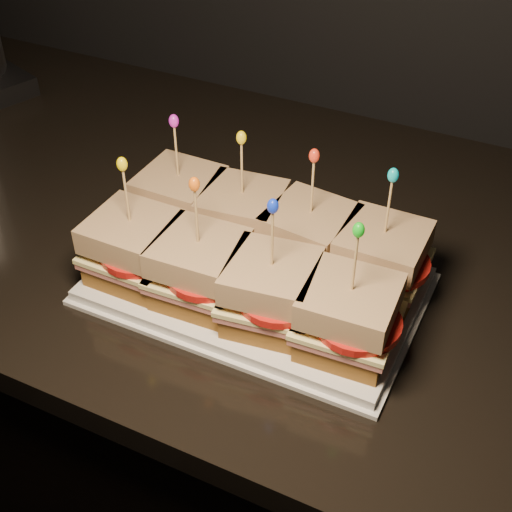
% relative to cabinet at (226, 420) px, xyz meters
% --- Properties ---
extents(cabinet, '(2.43, 0.69, 0.85)m').
position_rel_cabinet_xyz_m(cabinet, '(0.00, 0.00, 0.00)').
color(cabinet, black).
rests_on(cabinet, ground).
extents(granite_slab, '(2.47, 0.73, 0.04)m').
position_rel_cabinet_xyz_m(granite_slab, '(0.00, -0.00, 0.44)').
color(granite_slab, black).
rests_on(granite_slab, cabinet).
extents(platter, '(0.38, 0.23, 0.02)m').
position_rel_cabinet_xyz_m(platter, '(0.12, -0.13, 0.47)').
color(platter, white).
rests_on(platter, granite_slab).
extents(platter_rim, '(0.39, 0.25, 0.01)m').
position_rel_cabinet_xyz_m(platter_rim, '(0.12, -0.13, 0.47)').
color(platter_rim, white).
rests_on(platter_rim, granite_slab).
extents(sandwich_0_bread_bot, '(0.09, 0.09, 0.03)m').
position_rel_cabinet_xyz_m(sandwich_0_bread_bot, '(-0.01, -0.07, 0.49)').
color(sandwich_0_bread_bot, '#5D3614').
rests_on(sandwich_0_bread_bot, platter).
extents(sandwich_0_ham, '(0.10, 0.10, 0.01)m').
position_rel_cabinet_xyz_m(sandwich_0_ham, '(-0.01, -0.07, 0.51)').
color(sandwich_0_ham, '#C85A56').
rests_on(sandwich_0_ham, sandwich_0_bread_bot).
extents(sandwich_0_cheese, '(0.10, 0.10, 0.01)m').
position_rel_cabinet_xyz_m(sandwich_0_cheese, '(-0.01, -0.07, 0.52)').
color(sandwich_0_cheese, '#FFF59A').
rests_on(sandwich_0_cheese, sandwich_0_ham).
extents(sandwich_0_tomato, '(0.09, 0.09, 0.01)m').
position_rel_cabinet_xyz_m(sandwich_0_tomato, '(-0.00, -0.08, 0.53)').
color(sandwich_0_tomato, red).
rests_on(sandwich_0_tomato, sandwich_0_cheese).
extents(sandwich_0_bread_top, '(0.10, 0.10, 0.03)m').
position_rel_cabinet_xyz_m(sandwich_0_bread_top, '(-0.01, -0.07, 0.55)').
color(sandwich_0_bread_top, '#69310D').
rests_on(sandwich_0_bread_top, sandwich_0_tomato).
extents(sandwich_0_pick, '(0.00, 0.00, 0.09)m').
position_rel_cabinet_xyz_m(sandwich_0_pick, '(-0.01, -0.07, 0.59)').
color(sandwich_0_pick, tan).
rests_on(sandwich_0_pick, sandwich_0_bread_top).
extents(sandwich_0_frill, '(0.01, 0.01, 0.02)m').
position_rel_cabinet_xyz_m(sandwich_0_frill, '(-0.01, -0.07, 0.64)').
color(sandwich_0_frill, '#C320BC').
rests_on(sandwich_0_frill, sandwich_0_pick).
extents(sandwich_1_bread_bot, '(0.10, 0.10, 0.03)m').
position_rel_cabinet_xyz_m(sandwich_1_bread_bot, '(0.08, -0.07, 0.49)').
color(sandwich_1_bread_bot, '#5D3614').
rests_on(sandwich_1_bread_bot, platter).
extents(sandwich_1_ham, '(0.11, 0.11, 0.01)m').
position_rel_cabinet_xyz_m(sandwich_1_ham, '(0.08, -0.07, 0.51)').
color(sandwich_1_ham, '#C85A56').
rests_on(sandwich_1_ham, sandwich_1_bread_bot).
extents(sandwich_1_cheese, '(0.11, 0.11, 0.01)m').
position_rel_cabinet_xyz_m(sandwich_1_cheese, '(0.08, -0.07, 0.52)').
color(sandwich_1_cheese, '#FFF59A').
rests_on(sandwich_1_cheese, sandwich_1_ham).
extents(sandwich_1_tomato, '(0.09, 0.09, 0.01)m').
position_rel_cabinet_xyz_m(sandwich_1_tomato, '(0.09, -0.08, 0.53)').
color(sandwich_1_tomato, red).
rests_on(sandwich_1_tomato, sandwich_1_cheese).
extents(sandwich_1_bread_top, '(0.10, 0.10, 0.03)m').
position_rel_cabinet_xyz_m(sandwich_1_bread_top, '(0.08, -0.07, 0.55)').
color(sandwich_1_bread_top, '#69310D').
rests_on(sandwich_1_bread_top, sandwich_1_tomato).
extents(sandwich_1_pick, '(0.00, 0.00, 0.09)m').
position_rel_cabinet_xyz_m(sandwich_1_pick, '(0.08, -0.07, 0.59)').
color(sandwich_1_pick, tan).
rests_on(sandwich_1_pick, sandwich_1_bread_top).
extents(sandwich_1_frill, '(0.01, 0.01, 0.02)m').
position_rel_cabinet_xyz_m(sandwich_1_frill, '(0.08, -0.07, 0.64)').
color(sandwich_1_frill, yellow).
rests_on(sandwich_1_frill, sandwich_1_pick).
extents(sandwich_2_bread_bot, '(0.10, 0.10, 0.03)m').
position_rel_cabinet_xyz_m(sandwich_2_bread_bot, '(0.17, -0.07, 0.49)').
color(sandwich_2_bread_bot, '#5D3614').
rests_on(sandwich_2_bread_bot, platter).
extents(sandwich_2_ham, '(0.11, 0.11, 0.01)m').
position_rel_cabinet_xyz_m(sandwich_2_ham, '(0.17, -0.07, 0.51)').
color(sandwich_2_ham, '#C85A56').
rests_on(sandwich_2_ham, sandwich_2_bread_bot).
extents(sandwich_2_cheese, '(0.11, 0.11, 0.01)m').
position_rel_cabinet_xyz_m(sandwich_2_cheese, '(0.17, -0.07, 0.52)').
color(sandwich_2_cheese, '#FFF59A').
rests_on(sandwich_2_cheese, sandwich_2_ham).
extents(sandwich_2_tomato, '(0.09, 0.09, 0.01)m').
position_rel_cabinet_xyz_m(sandwich_2_tomato, '(0.18, -0.08, 0.53)').
color(sandwich_2_tomato, red).
rests_on(sandwich_2_tomato, sandwich_2_cheese).
extents(sandwich_2_bread_top, '(0.10, 0.10, 0.03)m').
position_rel_cabinet_xyz_m(sandwich_2_bread_top, '(0.17, -0.07, 0.55)').
color(sandwich_2_bread_top, '#69310D').
rests_on(sandwich_2_bread_top, sandwich_2_tomato).
extents(sandwich_2_pick, '(0.00, 0.00, 0.09)m').
position_rel_cabinet_xyz_m(sandwich_2_pick, '(0.17, -0.07, 0.59)').
color(sandwich_2_pick, tan).
rests_on(sandwich_2_pick, sandwich_2_bread_top).
extents(sandwich_2_frill, '(0.01, 0.01, 0.02)m').
position_rel_cabinet_xyz_m(sandwich_2_frill, '(0.17, -0.07, 0.64)').
color(sandwich_2_frill, red).
rests_on(sandwich_2_frill, sandwich_2_pick).
extents(sandwich_3_bread_bot, '(0.09, 0.09, 0.03)m').
position_rel_cabinet_xyz_m(sandwich_3_bread_bot, '(0.26, -0.07, 0.49)').
color(sandwich_3_bread_bot, '#5D3614').
rests_on(sandwich_3_bread_bot, platter).
extents(sandwich_3_ham, '(0.10, 0.10, 0.01)m').
position_rel_cabinet_xyz_m(sandwich_3_ham, '(0.26, -0.07, 0.51)').
color(sandwich_3_ham, '#C85A56').
rests_on(sandwich_3_ham, sandwich_3_bread_bot).
extents(sandwich_3_cheese, '(0.10, 0.10, 0.01)m').
position_rel_cabinet_xyz_m(sandwich_3_cheese, '(0.26, -0.07, 0.52)').
color(sandwich_3_cheese, '#FFF59A').
rests_on(sandwich_3_cheese, sandwich_3_ham).
extents(sandwich_3_tomato, '(0.09, 0.09, 0.01)m').
position_rel_cabinet_xyz_m(sandwich_3_tomato, '(0.27, -0.08, 0.53)').
color(sandwich_3_tomato, red).
rests_on(sandwich_3_tomato, sandwich_3_cheese).
extents(sandwich_3_bread_top, '(0.09, 0.09, 0.03)m').
position_rel_cabinet_xyz_m(sandwich_3_bread_top, '(0.26, -0.07, 0.55)').
color(sandwich_3_bread_top, '#69310D').
rests_on(sandwich_3_bread_top, sandwich_3_tomato).
extents(sandwich_3_pick, '(0.00, 0.00, 0.09)m').
position_rel_cabinet_xyz_m(sandwich_3_pick, '(0.26, -0.07, 0.59)').
color(sandwich_3_pick, tan).
rests_on(sandwich_3_pick, sandwich_3_bread_top).
extents(sandwich_3_frill, '(0.01, 0.01, 0.02)m').
position_rel_cabinet_xyz_m(sandwich_3_frill, '(0.26, -0.07, 0.64)').
color(sandwich_3_frill, '#09ACBB').
rests_on(sandwich_3_frill, sandwich_3_pick).
extents(sandwich_4_bread_bot, '(0.09, 0.09, 0.03)m').
position_rel_cabinet_xyz_m(sandwich_4_bread_bot, '(-0.01, -0.18, 0.49)').
color(sandwich_4_bread_bot, '#5D3614').
rests_on(sandwich_4_bread_bot, platter).
extents(sandwich_4_ham, '(0.10, 0.10, 0.01)m').
position_rel_cabinet_xyz_m(sandwich_4_ham, '(-0.01, -0.18, 0.51)').
color(sandwich_4_ham, '#C85A56').
rests_on(sandwich_4_ham, sandwich_4_bread_bot).
extents(sandwich_4_cheese, '(0.10, 0.10, 0.01)m').
position_rel_cabinet_xyz_m(sandwich_4_cheese, '(-0.01, -0.18, 0.52)').
color(sandwich_4_cheese, '#FFF59A').
rests_on(sandwich_4_cheese, sandwich_4_ham).
extents(sandwich_4_tomato, '(0.09, 0.09, 0.01)m').
position_rel_cabinet_xyz_m(sandwich_4_tomato, '(-0.00, -0.19, 0.53)').
color(sandwich_4_tomato, red).
rests_on(sandwich_4_tomato, sandwich_4_cheese).
extents(sandwich_4_bread_top, '(0.09, 0.09, 0.03)m').
position_rel_cabinet_xyz_m(sandwich_4_bread_top, '(-0.01, -0.18, 0.55)').
color(sandwich_4_bread_top, '#69310D').
rests_on(sandwich_4_bread_top, sandwich_4_tomato).
extents(sandwich_4_pick, '(0.00, 0.00, 0.09)m').
position_rel_cabinet_xyz_m(sandwich_4_pick, '(-0.01, -0.18, 0.59)').
color(sandwich_4_pick, tan).
rests_on(sandwich_4_pick, sandwich_4_bread_top).
extents(sandwich_4_frill, '(0.01, 0.01, 0.02)m').
position_rel_cabinet_xyz_m(sandwich_4_frill, '(-0.01, -0.18, 0.64)').
color(sandwich_4_frill, yellow).
rests_on(sandwich_4_frill, sandwich_4_pick).
extents(sandwich_5_bread_bot, '(0.10, 0.10, 0.03)m').
position_rel_cabinet_xyz_m(sandwich_5_bread_bot, '(0.08, -0.18, 0.49)').
color(sandwich_5_bread_bot, '#5D3614').
rests_on(sandwich_5_bread_bot, platter).
extents(sandwich_5_ham, '(0.11, 0.10, 0.01)m').
position_rel_cabinet_xyz_m(sandwich_5_ham, '(0.08, -0.18, 0.51)').
color(sandwich_5_ham, '#C85A56').
rests_on(sandwich_5_ham, sandwich_5_bread_bot).
extents(sandwich_5_cheese, '(0.11, 0.10, 0.01)m').
position_rel_cabinet_xyz_m(sandwich_5_cheese, '(0.08, -0.18, 0.52)').
color(sandwich_5_cheese, '#FFF59A').
rests_on(sandwich_5_cheese, sandwich_5_ham).
extents(sandwich_5_tomato, '(0.09, 0.09, 0.01)m').
position_rel_cabinet_xyz_m(sandwich_5_tomato, '(0.09, -0.19, 0.53)').
color(sandwich_5_tomato, red).
rests_on(sandwich_5_tomato, sandwich_5_cheese).
extents(sandwich_5_bread_top, '(0.10, 0.10, 0.03)m').
position_rel_cabinet_xyz_m(sandwich_5_bread_top, '(0.08, -0.18, 0.55)').
color(sandwich_5_bread_top, '#69310D').
rests_on(sandwich_5_bread_top, sandwich_5_tomato).
extents(sandwich_5_pick, '(0.00, 0.00, 0.09)m').
position_rel_cabinet_xyz_m(sandwich_5_pick, '(0.08, -0.18, 0.59)').
color(sandwich_5_pick, tan).
rests_on(sandwich_5_pick, sandwich_5_bread_top).
extents(sandwich_5_frill, '(0.01, 0.01, 0.02)m').
position_rel_cabinet_xyz_m(sandwich_5_frill, '(0.08, -0.18, 0.64)').
color(sandwich_5_frill, orange).
rests_on(sandwich_5_frill, sandwich_5_pick).
extents(sandwich_6_bread_bot, '(0.10, 0.10, 0.03)m').
position_rel_cabinet_xyz_m(sandwich_6_bread_bot, '(0.17, -0.18, 0.49)').
color(sandwich_6_bread_bot, '#5D3614').
rests_on(sandwich_6_bread_bot, platter).
extents(sandwich_6_ham, '(0.11, 0.11, 0.01)m').
position_rel_cabinet_xyz_m(sandwich_6_ham, '(0.17, -0.18, 0.51)').
color(sandwich_6_ham, '#C85A56').
rests_on(sandwich_6_ham, sandwich_6_bread_bot).
extents(sandwich_6_cheese, '(0.12, 0.11, 0.01)m').
position_rel_cabinet_xyz_m(sandwich_6_cheese, '(0.17, -0.18, 0.52)').
color(sandwich_6_cheese, '#FFF59A').
rests_on(sandwich_6_cheese, sandwich_6_ham).
extents(sandwich_6_tomato, '(0.09, 0.09, 0.01)m').
position_rel_cabinet_xyz_m(sandwich_6_tomato, '(0.18, -0.19, 0.53)').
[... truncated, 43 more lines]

